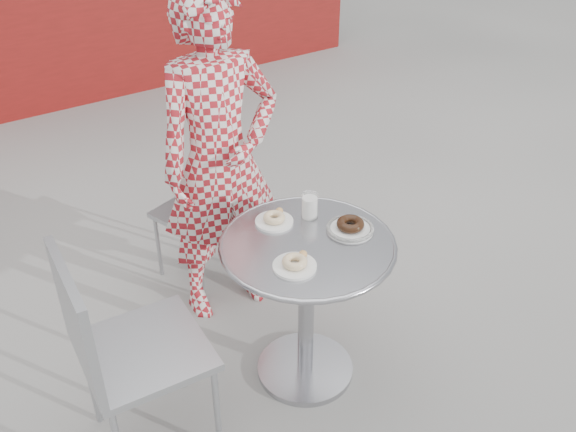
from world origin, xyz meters
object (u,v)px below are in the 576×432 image
milk_cup (310,206)px  plate_far (274,219)px  chair_far (201,237)px  plate_checker (350,227)px  bistro_table (307,277)px  seated_person (220,161)px  chair_left (147,387)px  plate_near (295,263)px

milk_cup → plate_far: bearing=161.9°
chair_far → milk_cup: size_ratio=6.85×
chair_far → plate_far: chair_far is taller
chair_far → plate_checker: size_ratio=3.92×
chair_far → bistro_table: bearing=74.1°
bistro_table → seated_person: size_ratio=0.45×
chair_left → plate_checker: bearing=-90.9°
milk_cup → plate_near: bearing=-134.4°
plate_near → milk_cup: (0.25, 0.26, 0.04)m
bistro_table → chair_left: size_ratio=0.77×
seated_person → plate_checker: (0.24, -0.69, -0.08)m
plate_near → plate_checker: plate_checker is taller
chair_far → seated_person: size_ratio=0.47×
plate_near → milk_cup: 0.36m
plate_far → plate_checker: plate_checker is taller
seated_person → milk_cup: (0.16, -0.51, -0.04)m
bistro_table → plate_checker: size_ratio=3.69×
chair_far → seated_person: bearing=72.9°
chair_far → chair_left: size_ratio=0.82×
plate_near → plate_checker: size_ratio=0.85×
seated_person → chair_left: bearing=-135.8°
plate_far → plate_near: bearing=-108.5°
plate_near → milk_cup: size_ratio=1.49×
bistro_table → milk_cup: size_ratio=6.45×
chair_left → plate_checker: (0.94, -0.08, 0.46)m
bistro_table → plate_far: bearing=98.7°
seated_person → plate_near: size_ratio=9.69×
seated_person → plate_checker: bearing=-67.8°
chair_far → chair_left: (-0.69, -0.88, 0.05)m
plate_near → milk_cup: milk_cup is taller
chair_far → plate_near: chair_far is taller
chair_left → plate_far: size_ratio=5.89×
chair_far → chair_left: 1.12m
plate_checker → chair_far: bearing=104.4°
bistro_table → chair_far: size_ratio=0.94×
plate_far → plate_checker: 0.32m
chair_left → seated_person: bearing=-45.0°
chair_left → seated_person: size_ratio=0.58×
chair_far → plate_far: size_ratio=4.82×
seated_person → plate_checker: size_ratio=8.28×
seated_person → bistro_table: bearing=-83.5°
seated_person → plate_far: (0.01, -0.46, -0.08)m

